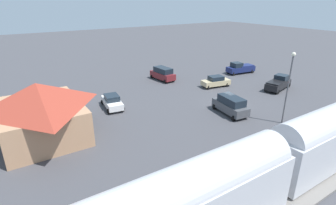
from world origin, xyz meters
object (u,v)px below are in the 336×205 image
at_px(pickup_black, 278,83).
at_px(suv_charcoal, 231,105).
at_px(light_pole_near_platform, 289,80).
at_px(sedan_white, 112,101).
at_px(sedan_tan, 216,81).
at_px(passenger_train, 277,160).
at_px(station_building, 40,110).
at_px(pedestrian_waiting_far, 258,139).
at_px(suv_maroon, 163,74).
at_px(pickup_navy, 240,68).
at_px(pedestrian_on_platform, 299,130).

bearing_deg(pickup_black, suv_charcoal, 101.50).
bearing_deg(light_pole_near_platform, sedan_white, 44.54).
relative_size(pickup_black, sedan_tan, 1.20).
bearing_deg(passenger_train, station_building, 33.84).
bearing_deg(pedestrian_waiting_far, sedan_white, 22.59).
distance_m(pickup_black, sedan_tan, 9.47).
relative_size(station_building, sedan_white, 2.16).
xyz_separation_m(suv_maroon, suv_charcoal, (-16.59, 0.67, 0.00)).
bearing_deg(sedan_tan, sedan_white, 87.96).
height_order(pickup_navy, suv_charcoal, suv_charcoal).
relative_size(station_building, light_pole_near_platform, 1.27).
bearing_deg(pickup_black, suv_maroon, 41.18).
distance_m(station_building, pickup_black, 33.10).
relative_size(passenger_train, pickup_black, 5.78).
distance_m(pedestrian_waiting_far, sedan_white, 18.45).
bearing_deg(light_pole_near_platform, pickup_navy, -34.67).
distance_m(passenger_train, sedan_white, 21.75).
relative_size(pedestrian_on_platform, suv_charcoal, 0.33).
bearing_deg(pickup_navy, pickup_black, 167.05).
xyz_separation_m(passenger_train, pickup_black, (14.51, -20.79, -1.83)).
relative_size(passenger_train, pickup_navy, 5.88).
distance_m(passenger_train, sedan_tan, 24.96).
bearing_deg(suv_maroon, passenger_train, 163.25).
bearing_deg(pickup_navy, passenger_train, 136.57).
bearing_deg(pickup_black, passenger_train, 124.92).
relative_size(sedan_white, pickup_navy, 0.84).
bearing_deg(light_pole_near_platform, sedan_tan, -11.22).
height_order(pickup_black, pickup_navy, same).
relative_size(pedestrian_waiting_far, pickup_black, 0.30).
xyz_separation_m(pickup_black, sedan_tan, (6.26, 7.11, -0.15)).
relative_size(passenger_train, sedan_tan, 6.95).
distance_m(sedan_tan, light_pole_near_platform, 14.84).
relative_size(station_building, sedan_tan, 2.14).
height_order(sedan_tan, pickup_navy, pickup_navy).
xyz_separation_m(sedan_tan, suv_charcoal, (-8.88, 5.79, 0.27)).
bearing_deg(pickup_navy, station_building, 100.25).
relative_size(sedan_tan, light_pole_near_platform, 0.59).
distance_m(station_building, pickup_navy, 35.74).
relative_size(pedestrian_on_platform, light_pole_near_platform, 0.21).
height_order(pickup_black, light_pole_near_platform, light_pole_near_platform).
bearing_deg(sedan_white, light_pole_near_platform, -135.46).
bearing_deg(station_building, pickup_black, -96.05).
height_order(pedestrian_waiting_far, pickup_black, pickup_black).
height_order(passenger_train, suv_maroon, passenger_train).
distance_m(pickup_navy, suv_charcoal, 19.62).
xyz_separation_m(station_building, sedan_tan, (2.78, -25.75, -2.08)).
height_order(pedestrian_waiting_far, pickup_navy, pickup_navy).
bearing_deg(pedestrian_waiting_far, suv_charcoal, -29.45).
bearing_deg(suv_charcoal, passenger_train, 146.40).
bearing_deg(station_building, light_pole_near_platform, -115.98).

